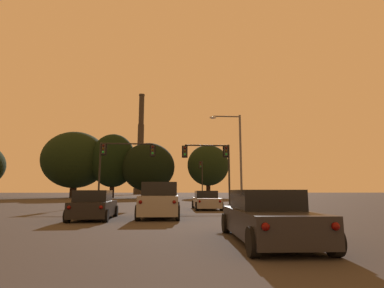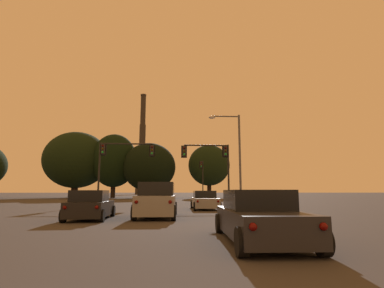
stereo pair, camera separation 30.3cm
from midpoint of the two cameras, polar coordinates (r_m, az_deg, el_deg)
name	(u,v)px [view 2 (the right image)]	position (r m, az deg, el deg)	size (l,w,h in m)	color
sedan_right_lane_third	(259,217)	(8.84, 13.56, -13.41)	(2.15, 4.76, 1.43)	#232328
hatchback_left_lane_second	(91,206)	(16.11, -18.22, -11.12)	(2.03, 4.16, 1.44)	black
suv_center_lane_second	(157,200)	(16.61, -6.12, -10.63)	(2.25, 4.96, 1.86)	gray
sedan_right_lane_front	(205,201)	(23.74, 2.79, -10.71)	(2.04, 4.73, 1.43)	gray
traffic_light_overhead_left	(118,157)	(30.86, -13.64, -2.44)	(5.66, 0.50, 6.23)	black
traffic_light_far_right	(202,174)	(52.32, 2.10, -5.74)	(0.78, 0.50, 6.66)	black
traffic_light_overhead_right	(213,159)	(30.26, 4.29, -2.81)	(4.96, 0.50, 6.08)	black
street_lamp	(235,150)	(28.37, 8.48, -1.06)	(3.02, 0.36, 8.59)	#56565B
smokestack	(142,154)	(134.76, -9.45, -1.88)	(5.15, 5.15, 45.25)	#2B2722
treeline_center_left	(114,161)	(66.29, -14.48, -3.08)	(9.59, 8.63, 13.59)	black
treeline_center_right	(209,165)	(64.50, 3.40, -4.07)	(8.88, 7.99, 11.30)	black
treeline_far_right	(149,167)	(63.54, -8.01, -4.37)	(11.01, 9.91, 11.47)	black
treeline_right_mid	(76,160)	(69.97, -21.07, -2.85)	(13.94, 12.55, 14.27)	black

